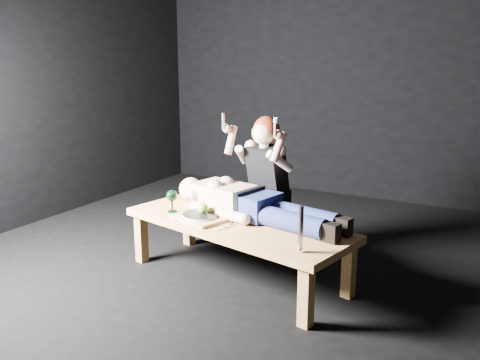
{
  "coord_description": "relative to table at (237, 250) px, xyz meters",
  "views": [
    {
      "loc": [
        1.69,
        -3.37,
        1.63
      ],
      "look_at": [
        -0.06,
        -0.19,
        0.75
      ],
      "focal_mm": 38.26,
      "sensor_mm": 36.0,
      "label": 1
    }
  ],
  "objects": [
    {
      "name": "spoon_flat",
      "position": [
        -0.0,
        -0.1,
        0.23
      ],
      "size": [
        0.05,
        0.19,
        0.01
      ],
      "primitive_type": "cube",
      "rotation": [
        0.0,
        0.0,
        0.19
      ],
      "color": "#B2B2B7",
      "rests_on": "table"
    },
    {
      "name": "table",
      "position": [
        0.0,
        0.0,
        0.0
      ],
      "size": [
        1.86,
        1.01,
        0.45
      ],
      "primitive_type": "cube",
      "rotation": [
        0.0,
        0.0,
        -0.21
      ],
      "color": "tan",
      "rests_on": "ground"
    },
    {
      "name": "knife_flat",
      "position": [
        0.01,
        -0.18,
        0.23
      ],
      "size": [
        0.07,
        0.18,
        0.01
      ],
      "primitive_type": "cube",
      "rotation": [
        0.0,
        0.0,
        -0.3
      ],
      "color": "#B2B2B7",
      "rests_on": "table"
    },
    {
      "name": "lying_man",
      "position": [
        0.08,
        0.14,
        0.35
      ],
      "size": [
        1.76,
        0.86,
        0.25
      ],
      "primitive_type": null,
      "rotation": [
        0.0,
        0.0,
        -0.21
      ],
      "color": "tan",
      "rests_on": "table"
    },
    {
      "name": "kneeling_woman",
      "position": [
        0.01,
        0.6,
        0.38
      ],
      "size": [
        0.79,
        0.85,
        1.21
      ],
      "primitive_type": null,
      "rotation": [
        0.0,
        0.0,
        -0.23
      ],
      "color": "black",
      "rests_on": "ground"
    },
    {
      "name": "goblet",
      "position": [
        -0.54,
        -0.06,
        0.31
      ],
      "size": [
        0.1,
        0.1,
        0.18
      ],
      "primitive_type": null,
      "rotation": [
        0.0,
        0.0,
        -0.21
      ],
      "color": "black",
      "rests_on": "table"
    },
    {
      "name": "ground",
      "position": [
        0.06,
        0.24,
        -0.23
      ],
      "size": [
        5.0,
        5.0,
        0.0
      ],
      "primitive_type": "plane",
      "color": "black",
      "rests_on": "ground"
    },
    {
      "name": "fork_flat",
      "position": [
        -0.4,
        -0.14,
        0.23
      ],
      "size": [
        0.03,
        0.19,
        0.01
      ],
      "primitive_type": "cube",
      "rotation": [
        0.0,
        0.0,
        0.06
      ],
      "color": "#B2B2B7",
      "rests_on": "table"
    },
    {
      "name": "back_wall",
      "position": [
        0.06,
        2.74,
        1.27
      ],
      "size": [
        5.0,
        0.0,
        5.0
      ],
      "primitive_type": "plane",
      "rotation": [
        1.57,
        0.0,
        0.0
      ],
      "color": "black",
      "rests_on": "ground"
    },
    {
      "name": "plate",
      "position": [
        -0.26,
        -0.1,
        0.26
      ],
      "size": [
        0.32,
        0.32,
        0.02
      ],
      "primitive_type": "cylinder",
      "rotation": [
        0.0,
        0.0,
        -0.29
      ],
      "color": "white",
      "rests_on": "serving_tray"
    },
    {
      "name": "carving_knife",
      "position": [
        0.64,
        -0.35,
        0.37
      ],
      "size": [
        0.05,
        0.05,
        0.3
      ],
      "primitive_type": null,
      "rotation": [
        0.0,
        0.0,
        -0.21
      ],
      "color": "#B2B2B7",
      "rests_on": "table"
    },
    {
      "name": "apple",
      "position": [
        -0.24,
        -0.09,
        0.31
      ],
      "size": [
        0.08,
        0.08,
        0.08
      ],
      "primitive_type": "sphere",
      "color": "#67AF23",
      "rests_on": "plate"
    },
    {
      "name": "serving_tray",
      "position": [
        -0.26,
        -0.1,
        0.24
      ],
      "size": [
        0.45,
        0.38,
        0.02
      ],
      "primitive_type": "cube",
      "rotation": [
        0.0,
        0.0,
        -0.29
      ],
      "color": "tan",
      "rests_on": "table"
    }
  ]
}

